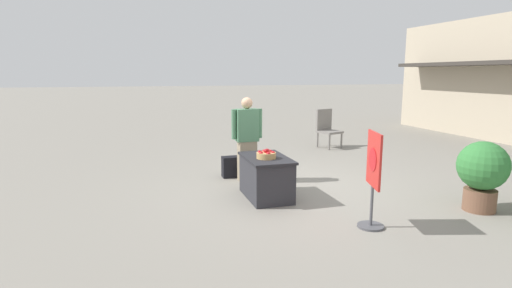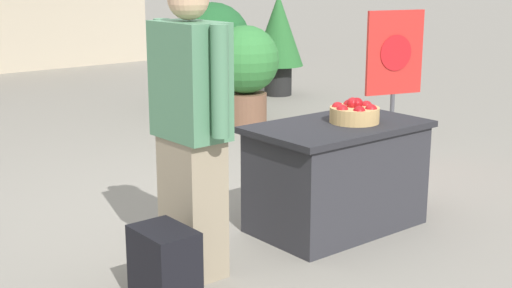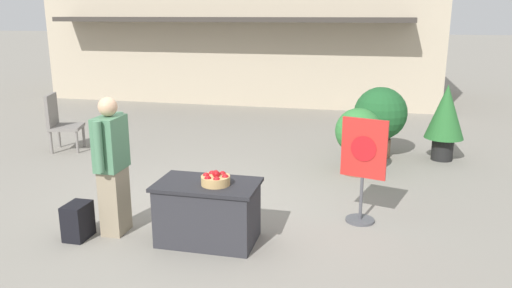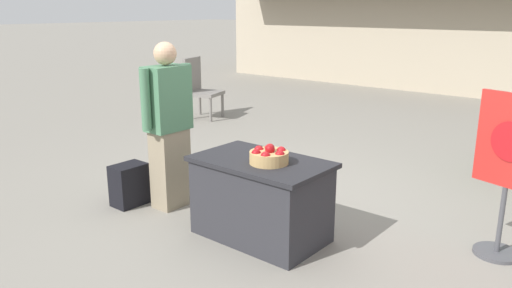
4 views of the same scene
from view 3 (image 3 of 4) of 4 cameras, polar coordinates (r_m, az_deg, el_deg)
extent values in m
plane|color=gray|center=(6.60, -6.64, -7.92)|extent=(120.00, 120.00, 0.00)
cube|color=#B7A88E|center=(16.14, -0.72, 12.53)|extent=(11.32, 4.57, 3.82)
cube|color=#38332D|center=(13.49, -3.62, 14.02)|extent=(9.62, 0.90, 0.12)
cube|color=#2D2D33|center=(5.72, -5.52, -7.95)|extent=(1.08, 0.65, 0.66)
cube|color=#242428|center=(5.60, -5.60, -4.64)|extent=(1.15, 0.70, 0.04)
cylinder|color=tan|center=(5.51, -4.64, -4.16)|extent=(0.32, 0.32, 0.10)
sphere|color=red|center=(5.46, -3.54, -3.86)|extent=(0.08, 0.08, 0.08)
sphere|color=red|center=(5.57, -3.84, -3.50)|extent=(0.08, 0.08, 0.08)
sphere|color=red|center=(5.59, -5.04, -3.44)|extent=(0.08, 0.08, 0.08)
sphere|color=red|center=(5.53, -5.72, -3.67)|extent=(0.08, 0.08, 0.08)
sphere|color=#A30F14|center=(5.43, -5.53, -4.02)|extent=(0.08, 0.08, 0.08)
sphere|color=red|center=(5.39, -4.53, -4.14)|extent=(0.08, 0.08, 0.08)
sphere|color=#A30F14|center=(5.48, -4.54, -3.48)|extent=(0.08, 0.08, 0.08)
sphere|color=red|center=(5.50, -4.63, -3.40)|extent=(0.08, 0.08, 0.08)
cube|color=gray|center=(6.13, -15.83, -6.28)|extent=(0.25, 0.34, 0.79)
cube|color=#4C7F5B|center=(5.92, -16.30, 0.09)|extent=(0.27, 0.42, 0.62)
sphere|color=tan|center=(5.83, -16.60, 4.12)|extent=(0.22, 0.22, 0.22)
cylinder|color=#4C7F5B|center=(6.14, -15.18, 0.91)|extent=(0.09, 0.09, 0.57)
cylinder|color=#4C7F5B|center=(5.69, -17.54, -0.32)|extent=(0.09, 0.09, 0.57)
cube|color=black|center=(6.17, -19.69, -8.29)|extent=(0.24, 0.34, 0.42)
cylinder|color=#4C4C51|center=(6.47, 11.79, -8.50)|extent=(0.36, 0.36, 0.03)
cylinder|color=#4C4C51|center=(6.36, 11.92, -6.10)|extent=(0.04, 0.04, 0.55)
cube|color=red|center=(6.16, 12.24, -0.50)|extent=(0.55, 0.19, 0.74)
cylinder|color=red|center=(6.14, 12.18, -0.54)|extent=(0.30, 0.09, 0.32)
cylinder|color=gray|center=(10.27, -19.09, 0.85)|extent=(0.05, 0.05, 0.42)
cylinder|color=gray|center=(9.83, -19.77, 0.19)|extent=(0.05, 0.05, 0.42)
cylinder|color=gray|center=(10.41, -21.58, 0.79)|extent=(0.05, 0.05, 0.42)
cylinder|color=gray|center=(9.97, -22.37, 0.14)|extent=(0.05, 0.05, 0.42)
cube|color=gray|center=(10.07, -20.82, 1.82)|extent=(0.69, 0.69, 0.06)
cube|color=gray|center=(10.08, -22.33, 3.60)|extent=(0.22, 0.54, 0.60)
cylinder|color=brown|center=(8.27, 11.42, -2.17)|extent=(0.47, 0.47, 0.34)
sphere|color=#337A38|center=(8.13, 11.61, 1.46)|extent=(0.74, 0.74, 0.74)
cylinder|color=black|center=(9.44, 20.52, -0.52)|extent=(0.37, 0.37, 0.40)
cone|color=#28662D|center=(9.30, 20.89, 3.49)|extent=(0.67, 0.67, 0.95)
cylinder|color=brown|center=(9.32, 13.80, -0.40)|extent=(0.42, 0.42, 0.33)
sphere|color=#1E5628|center=(9.18, 14.04, 3.42)|extent=(0.94, 0.94, 0.94)
camera|label=1|loc=(5.39, 68.95, 0.44)|focal=28.00mm
camera|label=2|loc=(5.36, -55.11, -0.86)|focal=50.00mm
camera|label=4|loc=(2.14, 34.13, -4.23)|focal=35.00mm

